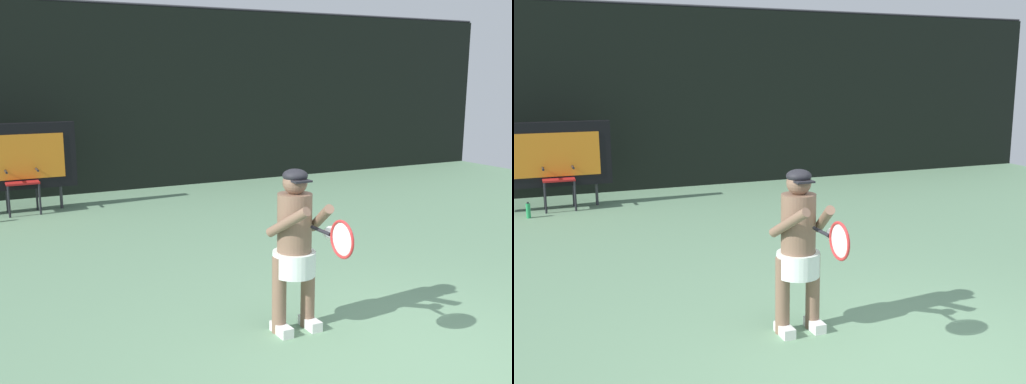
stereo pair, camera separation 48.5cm
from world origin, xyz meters
TOP-DOWN VIEW (x-y plane):
  - ground at (0.00, -0.19)m, footprint 18.00×22.00m
  - backdrop_screen at (0.00, 8.50)m, footprint 18.00×0.12m
  - scoreboard at (-2.44, 7.29)m, footprint 2.20×0.21m
  - umpire_chair at (-2.24, 7.21)m, footprint 0.52×0.44m
  - tennis_player at (-0.56, 1.09)m, footprint 0.53×0.61m
  - tennis_racket at (-0.52, 0.45)m, footprint 0.03×0.60m

SIDE VIEW (x-z plane):
  - ground at x=0.00m, z-range -0.02..0.00m
  - umpire_chair at x=-2.24m, z-range 0.08..1.16m
  - tennis_player at x=-0.56m, z-range 0.07..1.56m
  - scoreboard at x=-2.44m, z-range 0.20..1.70m
  - tennis_racket at x=-0.52m, z-range 0.86..1.17m
  - backdrop_screen at x=0.00m, z-range -0.02..3.64m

